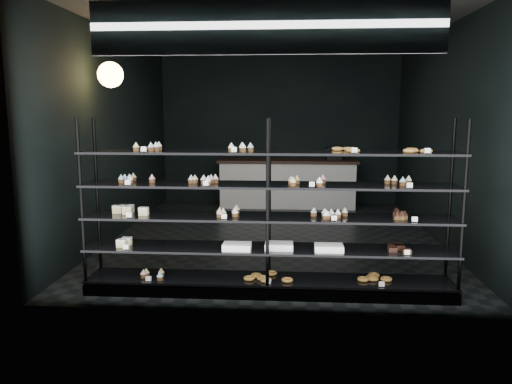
% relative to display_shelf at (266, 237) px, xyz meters
% --- Properties ---
extents(room, '(5.01, 6.01, 3.20)m').
position_rel_display_shelf_xyz_m(room, '(0.02, 2.45, 0.97)').
color(room, black).
rests_on(room, ground).
extents(display_shelf, '(4.00, 0.50, 1.91)m').
position_rel_display_shelf_xyz_m(display_shelf, '(0.00, 0.00, 0.00)').
color(display_shelf, black).
rests_on(display_shelf, room).
extents(signage, '(3.30, 0.05, 0.50)m').
position_rel_display_shelf_xyz_m(signage, '(0.02, -0.48, 2.12)').
color(signage, '#0C103E').
rests_on(signage, room).
extents(pendant_lamp, '(0.33, 0.33, 0.90)m').
position_rel_display_shelf_xyz_m(pendant_lamp, '(-2.12, 1.33, 1.82)').
color(pendant_lamp, black).
rests_on(pendant_lamp, room).
extents(service_counter, '(2.84, 0.65, 1.23)m').
position_rel_display_shelf_xyz_m(service_counter, '(0.22, 4.95, -0.13)').
color(service_counter, beige).
rests_on(service_counter, room).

